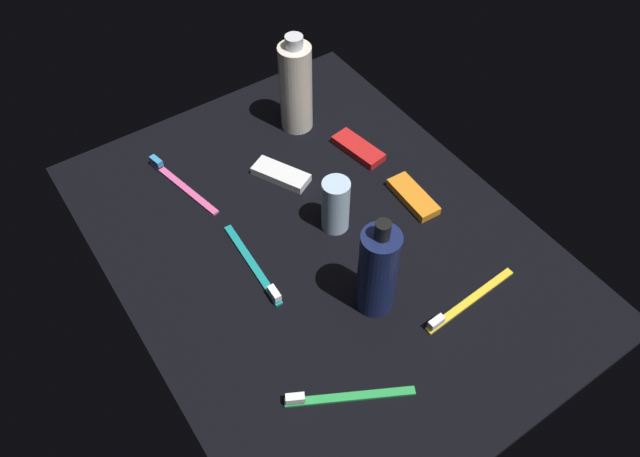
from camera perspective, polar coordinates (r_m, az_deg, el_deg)
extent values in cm
cube|color=black|center=(101.77, 0.00, -1.28)|extent=(84.00, 64.00, 1.20)
cylinder|color=#151E4A|center=(88.03, 5.30, -4.06)|extent=(5.77, 5.77, 15.95)
cylinder|color=black|center=(80.58, 5.77, -0.21)|extent=(2.20, 2.20, 2.80)
cylinder|color=silver|center=(115.63, -2.27, 12.88)|extent=(6.06, 6.06, 17.45)
cylinder|color=silver|center=(109.88, -2.43, 16.93)|extent=(3.20, 3.20, 2.20)
cylinder|color=silver|center=(99.49, 1.46, 2.18)|extent=(4.62, 4.62, 10.13)
cube|color=#E55999|center=(111.32, -12.60, 3.87)|extent=(17.86, 4.91, 0.90)
cube|color=#338CCC|center=(115.40, -14.97, 6.07)|extent=(2.77, 1.62, 1.20)
cube|color=green|center=(86.73, 2.82, -15.29)|extent=(9.62, 16.40, 0.90)
cube|color=white|center=(85.42, -2.32, -15.48)|extent=(2.20, 2.81, 1.20)
cube|color=teal|center=(98.49, -6.32, -3.22)|extent=(18.04, 2.10, 0.90)
cube|color=white|center=(93.64, -4.26, -6.01)|extent=(2.65, 1.23, 1.20)
cube|color=yellow|center=(96.80, 13.83, -6.42)|extent=(2.19, 18.04, 0.90)
cube|color=white|center=(92.33, 10.76, -8.52)|extent=(1.24, 2.66, 1.20)
cube|color=white|center=(110.45, -3.65, 5.04)|extent=(11.09, 8.24, 1.50)
cube|color=red|center=(115.24, 3.57, 7.43)|extent=(10.90, 5.59, 1.50)
cube|color=orange|center=(107.76, 8.64, 2.95)|extent=(10.59, 4.53, 1.50)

